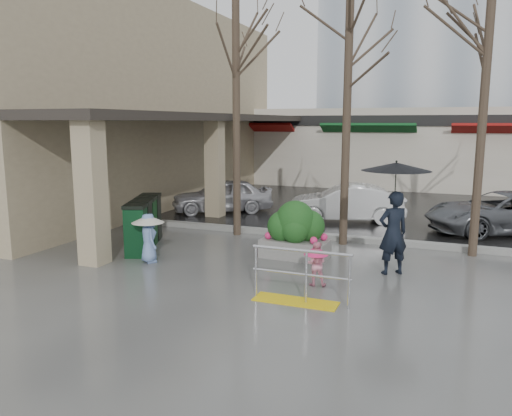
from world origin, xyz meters
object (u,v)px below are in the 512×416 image
Objects in this scene: car_b at (346,203)px; planter at (296,231)px; tree_west at (236,59)px; car_c at (502,212)px; tree_midwest at (349,48)px; handrail at (299,283)px; child_pink at (316,260)px; car_a at (222,195)px; woman at (394,205)px; child_blue at (148,232)px; news_boxes at (144,223)px; tree_mideast at (487,57)px.

planter is at bearing -18.00° from car_b.
tree_west is 4.02× the size of planter.
tree_west is at bearing -93.51° from car_c.
handrail is at bearing -88.09° from tree_midwest.
car_a is at bearing -65.21° from child_pink.
car_b is (-2.14, 5.51, -0.91)m from woman.
tree_west is 2.69× the size of woman.
car_b is at bearing 87.21° from planter.
tree_west is 5.87m from car_a.
child_pink is at bearing -143.37° from child_blue.
car_c is (5.01, 4.99, -0.06)m from planter.
news_boxes is 0.63× the size of car_b.
woman is 0.66× the size of car_b.
car_c is at bearing -133.19° from child_pink.
tree_midwest is 2.92× the size of news_boxes.
tree_west is at bearing 142.58° from planter.
news_boxes is (-6.47, 0.00, -0.88)m from woman.
tree_mideast is at bearing -142.90° from child_pink.
tree_mideast is at bearing 35.39° from car_b.
tree_mideast is at bearing -0.00° from tree_midwest.
tree_midwest is at bearing -99.03° from child_blue.
child_pink is at bearing 11.27° from woman.
handrail is at bearing -55.01° from tree_west.
car_b is (-0.74, 7.98, 0.25)m from handrail.
planter is (-1.02, 1.90, 0.15)m from child_pink.
tree_west is 0.97× the size of tree_midwest.
car_b is (-3.88, 3.18, -4.23)m from tree_mideast.
tree_west reaches higher than tree_mideast.
tree_west reaches higher than woman.
car_c is at bearing 44.90° from planter.
car_c is at bearing -101.16° from child_blue.
child_pink is 0.39× the size of news_boxes.
child_blue is 0.50× the size of news_boxes.
tree_mideast is at bearing 23.86° from planter.
child_pink is 0.20× the size of car_c.
child_pink is (0.20, -3.72, -4.70)m from tree_midwest.
tree_mideast is 4.40m from woman.
car_c is (8.17, 6.68, -0.10)m from child_blue.
car_a is at bearing 148.17° from tree_midwest.
tree_west reaches higher than car_a.
car_b is (2.62, 3.18, -4.45)m from tree_west.
handrail is 0.42× the size of car_c.
tree_mideast is at bearing -160.95° from woman.
car_a and car_c have the same top height.
car_a reaches higher than child_blue.
child_pink is 7.96m from car_c.
tree_midwest is 4.14× the size of planter.
child_blue is at bearing 162.67° from handrail.
news_boxes is (-5.10, 1.40, 0.13)m from child_pink.
tree_west is 1.84× the size of car_a.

